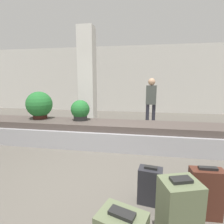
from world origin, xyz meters
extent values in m
plane|color=#59544C|center=(0.00, 0.00, 0.00)|extent=(18.00, 18.00, 0.00)
cube|color=beige|center=(0.00, 6.33, 1.60)|extent=(18.00, 0.06, 3.20)
cube|color=#9E9EA3|center=(0.00, 1.54, 0.21)|extent=(7.72, 0.93, 0.42)
cube|color=#4C423D|center=(0.00, 1.54, 0.49)|extent=(7.41, 0.77, 0.15)
cube|color=silver|center=(-1.08, 3.11, 1.60)|extent=(0.49, 0.49, 3.20)
cube|color=#472319|center=(1.41, -0.51, 0.29)|extent=(0.36, 0.18, 0.58)
cube|color=black|center=(1.41, -0.51, 0.59)|extent=(0.20, 0.07, 0.03)
cube|color=#232328|center=(0.81, -0.38, 0.23)|extent=(0.31, 0.23, 0.46)
cube|color=black|center=(0.81, -0.38, 0.48)|extent=(0.17, 0.09, 0.03)
cube|color=#5B6647|center=(1.03, -0.95, 0.33)|extent=(0.40, 0.36, 0.67)
cube|color=black|center=(1.03, -0.95, 0.68)|extent=(0.20, 0.15, 0.03)
cube|color=black|center=(0.55, -1.25, 0.53)|extent=(0.22, 0.15, 0.03)
cylinder|color=#2D2D2D|center=(-0.82, 1.65, 0.64)|extent=(0.33, 0.33, 0.14)
sphere|color=#236B2D|center=(-0.82, 1.65, 0.84)|extent=(0.46, 0.46, 0.46)
cylinder|color=#381914|center=(-1.93, 1.67, 0.66)|extent=(0.35, 0.35, 0.19)
sphere|color=#236B2D|center=(-1.93, 1.67, 0.94)|extent=(0.66, 0.66, 0.66)
cylinder|color=#282833|center=(0.88, 3.39, 0.39)|extent=(0.11, 0.11, 0.78)
cylinder|color=#282833|center=(1.08, 3.39, 0.39)|extent=(0.11, 0.11, 0.78)
cube|color=#474C47|center=(0.98, 3.39, 1.08)|extent=(0.34, 0.22, 0.61)
sphere|color=tan|center=(0.98, 3.39, 1.50)|extent=(0.23, 0.23, 0.23)
camera|label=1|loc=(0.67, -2.43, 1.53)|focal=28.00mm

